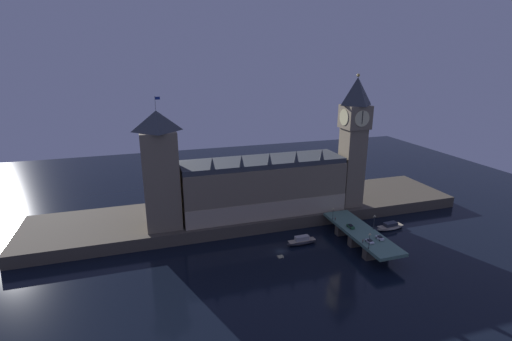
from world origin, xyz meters
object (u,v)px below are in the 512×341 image
car_southbound_lead (380,238)px  street_lamp_far (333,212)px  victoria_tower (160,170)px  pedestrian_near_rail (363,241)px  car_northbound_trail (370,241)px  boat_downstream (390,227)px  street_lamp_mid (374,220)px  pedestrian_far_rail (335,219)px  car_northbound_lead (351,226)px  clock_tower (353,138)px  street_lamp_near (369,239)px  boat_upstream (302,241)px

car_southbound_lead → street_lamp_far: 25.85m
victoria_tower → street_lamp_far: 81.45m
pedestrian_near_rail → car_northbound_trail: bearing=-10.1°
victoria_tower → boat_downstream: (105.08, -24.41, -31.07)m
pedestrian_near_rail → boat_downstream: bearing=34.6°
street_lamp_mid → boat_downstream: (16.78, 9.73, -9.73)m
car_northbound_trail → street_lamp_far: size_ratio=0.65×
pedestrian_near_rail → boat_downstream: pedestrian_near_rail is taller
pedestrian_far_rail → street_lamp_far: bearing=103.1°
pedestrian_near_rail → car_southbound_lead: bearing=4.5°
car_northbound_lead → pedestrian_far_rail: pedestrian_far_rail is taller
boat_downstream → clock_tower: bearing=115.2°
clock_tower → car_northbound_trail: (-15.44, -42.20, -33.74)m
car_northbound_lead → pedestrian_near_rail: 14.48m
car_southbound_lead → pedestrian_far_rail: pedestrian_far_rail is taller
car_northbound_lead → street_lamp_near: street_lamp_near is taller
pedestrian_near_rail → street_lamp_far: street_lamp_far is taller
boat_upstream → car_southbound_lead: bearing=-32.4°
car_northbound_trail → street_lamp_mid: 14.29m
car_northbound_lead → street_lamp_far: (-3.27, 10.54, 3.01)m
street_lamp_near → pedestrian_near_rail: bearing=85.1°
car_northbound_lead → boat_upstream: bearing=169.7°
car_northbound_trail → boat_downstream: 33.36m
car_southbound_lead → boat_upstream: 33.14m
car_northbound_lead → boat_downstream: 27.10m
victoria_tower → pedestrian_near_rail: 91.63m
clock_tower → street_lamp_mid: 44.23m
pedestrian_near_rail → street_lamp_near: (-0.40, -4.71, 3.26)m
car_northbound_lead → car_northbound_trail: (-0.00, -14.70, -0.07)m
car_northbound_trail → boat_downstream: car_northbound_trail is taller
clock_tower → car_northbound_lead: size_ratio=15.54×
car_northbound_trail → victoria_tower: bearing=150.6°
victoria_tower → boat_downstream: bearing=-13.1°
car_northbound_lead → street_lamp_mid: size_ratio=0.65×
pedestrian_far_rail → car_northbound_lead: bearing=-72.0°
street_lamp_mid → boat_downstream: size_ratio=0.44×
car_northbound_lead → car_southbound_lead: bearing=-67.0°
car_northbound_lead → car_southbound_lead: 14.68m
victoria_tower → car_northbound_trail: 94.36m
pedestrian_far_rail → street_lamp_far: 3.23m
victoria_tower → street_lamp_near: size_ratio=8.75×
boat_upstream → street_lamp_mid: bearing=-14.8°
victoria_tower → car_southbound_lead: (85.03, -43.47, -24.81)m
victoria_tower → car_northbound_trail: victoria_tower is taller
boat_upstream → pedestrian_far_rail: bearing=14.4°
boat_upstream → car_northbound_trail: bearing=-40.6°
clock_tower → pedestrian_near_rail: 56.48m
car_southbound_lead → pedestrian_near_rail: bearing=-175.5°
car_northbound_trail → pedestrian_far_rail: (-2.87, 23.52, 0.37)m
pedestrian_far_rail → street_lamp_near: 27.91m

